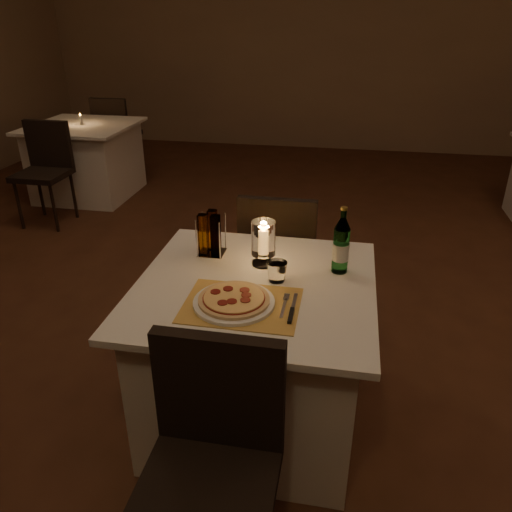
% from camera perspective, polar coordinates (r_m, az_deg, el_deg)
% --- Properties ---
extents(floor, '(8.00, 10.00, 0.02)m').
position_cam_1_polar(floor, '(2.79, 4.00, -13.57)').
color(floor, '#4C2818').
rests_on(floor, ground).
extents(wall_back, '(8.00, 0.02, 3.00)m').
position_cam_1_polar(wall_back, '(7.15, 9.80, 23.80)').
color(wall_back, '#896C50').
rests_on(wall_back, ground).
extents(main_table, '(1.00, 1.00, 0.74)m').
position_cam_1_polar(main_table, '(2.31, -0.09, -11.11)').
color(main_table, silver).
rests_on(main_table, ground).
extents(chair_near, '(0.42, 0.42, 0.90)m').
position_cam_1_polar(chair_near, '(1.67, -4.98, -20.98)').
color(chair_near, black).
rests_on(chair_near, ground).
extents(chair_far, '(0.42, 0.42, 0.90)m').
position_cam_1_polar(chair_far, '(2.82, 2.61, 0.50)').
color(chair_far, black).
rests_on(chair_far, ground).
extents(placemat, '(0.45, 0.34, 0.00)m').
position_cam_1_polar(placemat, '(1.95, -1.67, -5.62)').
color(placemat, gold).
rests_on(placemat, main_table).
extents(plate, '(0.32, 0.32, 0.01)m').
position_cam_1_polar(plate, '(1.96, -2.53, -5.31)').
color(plate, white).
rests_on(plate, placemat).
extents(pizza, '(0.28, 0.28, 0.02)m').
position_cam_1_polar(pizza, '(1.95, -2.54, -4.90)').
color(pizza, '#D8B77F').
rests_on(pizza, plate).
extents(fork, '(0.02, 0.18, 0.00)m').
position_cam_1_polar(fork, '(1.96, 3.29, -5.47)').
color(fork, silver).
rests_on(fork, placemat).
extents(knife, '(0.02, 0.22, 0.01)m').
position_cam_1_polar(knife, '(1.90, 4.10, -6.44)').
color(knife, black).
rests_on(knife, placemat).
extents(tumbler, '(0.09, 0.09, 0.09)m').
position_cam_1_polar(tumbler, '(2.10, 2.39, -1.79)').
color(tumbler, white).
rests_on(tumbler, main_table).
extents(water_bottle, '(0.07, 0.07, 0.30)m').
position_cam_1_polar(water_bottle, '(2.18, 9.69, 1.10)').
color(water_bottle, '#5EAF69').
rests_on(water_bottle, main_table).
extents(hurricane_candle, '(0.11, 0.11, 0.21)m').
position_cam_1_polar(hurricane_candle, '(2.21, 0.86, 1.87)').
color(hurricane_candle, white).
rests_on(hurricane_candle, main_table).
extents(cruet_caddy, '(0.12, 0.12, 0.21)m').
position_cam_1_polar(cruet_caddy, '(2.32, -5.21, 2.37)').
color(cruet_caddy, white).
rests_on(cruet_caddy, main_table).
extents(neighbor_table_left, '(1.00, 1.00, 0.74)m').
position_cam_1_polar(neighbor_table_left, '(5.54, -18.75, 10.33)').
color(neighbor_table_left, silver).
rests_on(neighbor_table_left, ground).
extents(neighbor_chair_la, '(0.42, 0.42, 0.90)m').
position_cam_1_polar(neighbor_chair_la, '(4.91, -22.92, 9.84)').
color(neighbor_chair_la, black).
rests_on(neighbor_chair_la, ground).
extents(neighbor_chair_lb, '(0.42, 0.42, 0.90)m').
position_cam_1_polar(neighbor_chair_lb, '(6.12, -15.84, 13.83)').
color(neighbor_chair_lb, black).
rests_on(neighbor_chair_lb, ground).
extents(neighbor_candle_left, '(0.03, 0.03, 0.11)m').
position_cam_1_polar(neighbor_candle_left, '(5.45, -19.39, 14.50)').
color(neighbor_candle_left, white).
rests_on(neighbor_candle_left, neighbor_table_left).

